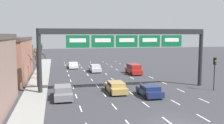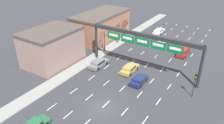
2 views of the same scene
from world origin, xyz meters
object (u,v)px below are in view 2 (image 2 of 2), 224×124
at_px(car_silver, 163,41).
at_px(tree_bare_closest, 118,32).
at_px(sign_gantry, 143,41).
at_px(suv_red, 184,51).
at_px(traffic_light_near_gantry, 195,81).
at_px(car_navy, 139,80).
at_px(car_grey, 98,63).
at_px(car_white, 159,31).
at_px(car_gold, 130,69).
at_px(tree_bare_third, 125,27).
at_px(tree_bare_second, 104,40).

bearing_deg(car_silver, tree_bare_closest, -147.92).
distance_m(sign_gantry, suv_red, 13.78).
relative_size(suv_red, traffic_light_near_gantry, 1.16).
bearing_deg(car_navy, car_grey, 172.65).
bearing_deg(car_white, car_gold, -81.77).
bearing_deg(car_grey, tree_bare_closest, 104.02).
height_order(traffic_light_near_gantry, tree_bare_third, tree_bare_third).
distance_m(car_silver, tree_bare_closest, 11.78).
relative_size(car_white, car_navy, 1.20).
height_order(suv_red, tree_bare_closest, tree_bare_closest).
xyz_separation_m(car_white, car_navy, (6.78, -26.55, 0.04)).
relative_size(sign_gantry, suv_red, 4.51).
bearing_deg(car_white, suv_red, -46.50).
bearing_deg(traffic_light_near_gantry, car_white, 121.86).
relative_size(tree_bare_second, tree_bare_third, 1.12).
bearing_deg(tree_bare_closest, traffic_light_near_gantry, -30.40).
distance_m(car_navy, traffic_light_near_gantry, 9.42).
height_order(car_navy, car_gold, car_gold).
bearing_deg(car_grey, car_navy, -7.35).
height_order(sign_gantry, car_white, sign_gantry).
distance_m(sign_gantry, car_silver, 16.82).
distance_m(car_white, car_silver, 7.49).
bearing_deg(car_navy, car_silver, 98.76).
bearing_deg(car_gold, car_grey, -167.26).
height_order(car_gold, tree_bare_second, tree_bare_second).
bearing_deg(traffic_light_near_gantry, sign_gantry, 163.33).
bearing_deg(sign_gantry, tree_bare_second, 161.96).
bearing_deg(car_white, car_silver, -60.44).
height_order(car_navy, tree_bare_third, tree_bare_third).
relative_size(car_silver, car_grey, 0.88).
bearing_deg(tree_bare_third, traffic_light_near_gantry, -38.35).
distance_m(car_silver, car_navy, 20.28).
bearing_deg(car_silver, car_gold, -90.80).
bearing_deg(car_grey, car_white, 83.39).
bearing_deg(car_white, traffic_light_near_gantry, -58.14).
bearing_deg(car_gold, sign_gantry, 41.67).
height_order(sign_gantry, car_silver, sign_gantry).
bearing_deg(car_white, tree_bare_second, -107.85).
relative_size(car_white, car_silver, 1.14).
bearing_deg(sign_gantry, car_gold, -138.33).
bearing_deg(car_white, tree_bare_closest, -115.72).
distance_m(car_gold, tree_bare_closest, 14.91).
relative_size(car_white, tree_bare_closest, 0.88).
distance_m(traffic_light_near_gantry, tree_bare_closest, 25.45).
distance_m(car_navy, car_grey, 9.79).
bearing_deg(car_navy, tree_bare_second, 148.40).
bearing_deg(car_silver, tree_bare_second, -128.59).
bearing_deg(car_grey, tree_bare_third, 101.80).
height_order(sign_gantry, traffic_light_near_gantry, sign_gantry).
bearing_deg(tree_bare_third, tree_bare_closest, -84.11).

